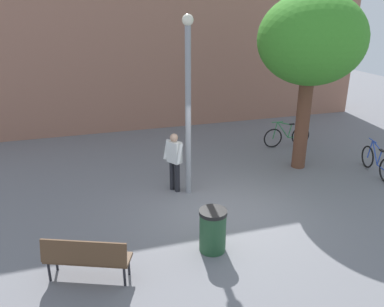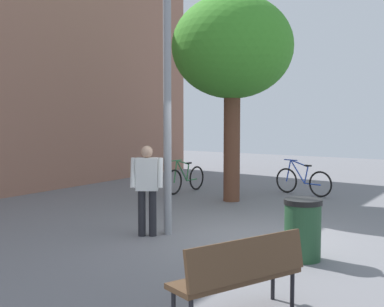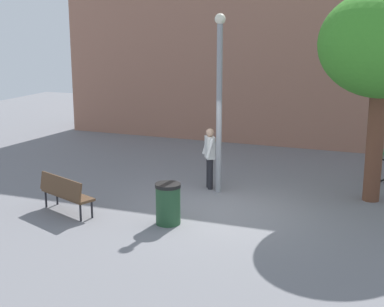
% 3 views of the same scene
% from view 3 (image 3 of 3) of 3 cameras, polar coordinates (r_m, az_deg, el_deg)
% --- Properties ---
extents(ground_plane, '(36.00, 36.00, 0.00)m').
position_cam_3_polar(ground_plane, '(13.70, 3.34, -5.81)').
color(ground_plane, slate).
extents(building_facade, '(18.15, 2.00, 8.61)m').
position_cam_3_polar(building_facade, '(21.18, 10.80, 12.63)').
color(building_facade, '#9E6B56').
rests_on(building_facade, ground_plane).
extents(lamppost, '(0.28, 0.28, 4.67)m').
position_cam_3_polar(lamppost, '(14.61, 2.79, 6.01)').
color(lamppost, gray).
rests_on(lamppost, ground_plane).
extents(person_by_lamppost, '(0.50, 0.62, 1.67)m').
position_cam_3_polar(person_by_lamppost, '(15.23, 1.81, -0.05)').
color(person_by_lamppost, '#232328').
rests_on(person_by_lamppost, ground_plane).
extents(park_bench, '(1.66, 1.04, 0.92)m').
position_cam_3_polar(park_bench, '(13.66, -12.82, -3.79)').
color(park_bench, '#513823').
rests_on(park_bench, ground_plane).
extents(plaza_tree, '(3.08, 3.08, 5.26)m').
position_cam_3_polar(plaza_tree, '(14.49, 18.78, 10.30)').
color(plaza_tree, brown).
rests_on(plaza_tree, ground_plane).
extents(trash_bin, '(0.59, 0.59, 0.95)m').
position_cam_3_polar(trash_bin, '(12.69, -2.45, -5.11)').
color(trash_bin, '#234C2D').
rests_on(trash_bin, ground_plane).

